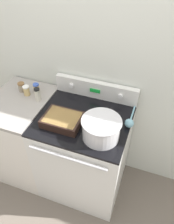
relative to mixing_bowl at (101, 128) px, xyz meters
name	(u,v)px	position (x,y,z in m)	size (l,w,h in m)	color
ground_plane	(73,208)	(-0.18, -0.19, -0.99)	(12.00, 12.00, 0.00)	#6B6056
kitchen_wall	(99,58)	(-0.18, 0.49, 0.26)	(8.00, 0.05, 2.50)	silver
stove_range	(84,154)	(-0.18, 0.14, -0.54)	(0.73, 0.68, 0.90)	silver
control_panel	(96,90)	(-0.18, 0.43, -0.01)	(0.73, 0.07, 0.16)	silver
side_counter	(27,136)	(-0.79, 0.14, -0.54)	(0.50, 0.65, 0.92)	silver
mixing_bowl	(101,128)	(0.00, 0.00, 0.00)	(0.28, 0.28, 0.16)	silver
casserole_dish	(62,120)	(-0.31, 0.03, -0.05)	(0.29, 0.22, 0.07)	black
ladle	(130,122)	(0.17, 0.19, -0.06)	(0.07, 0.31, 0.07)	#7AB2C6
spice_jar_black_cap	(37,94)	(-0.62, 0.21, -0.02)	(0.05, 0.05, 0.12)	beige
spice_jar_blue_cap	(36,88)	(-0.69, 0.30, -0.03)	(0.05, 0.05, 0.09)	tan
spice_jar_white_cap	(26,91)	(-0.75, 0.24, -0.03)	(0.06, 0.06, 0.09)	tan
spice_jar_brown_cap	(22,87)	(-0.83, 0.27, -0.03)	(0.06, 0.06, 0.08)	gray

